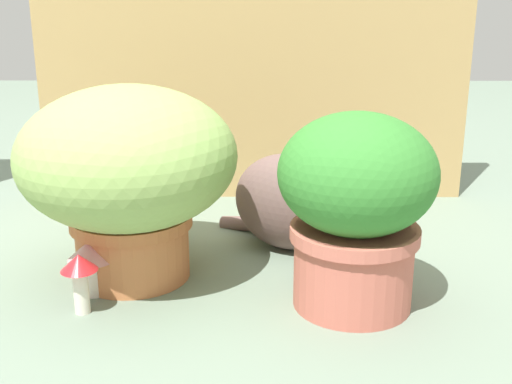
{
  "coord_description": "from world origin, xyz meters",
  "views": [
    {
      "loc": [
        0.15,
        -1.22,
        0.58
      ],
      "look_at": [
        0.14,
        0.04,
        0.18
      ],
      "focal_mm": 45.97,
      "sensor_mm": 36.0,
      "label": 1
    }
  ],
  "objects_px": {
    "grass_planter": "(128,169)",
    "leafy_planter": "(356,203)",
    "mushroom_ornament_pink": "(92,256)",
    "mushroom_ornament_red": "(80,272)",
    "cat": "(295,198)"
  },
  "relations": [
    {
      "from": "grass_planter",
      "to": "leafy_planter",
      "type": "distance_m",
      "value": 0.45
    },
    {
      "from": "mushroom_ornament_pink",
      "to": "mushroom_ornament_red",
      "type": "height_order",
      "value": "same"
    },
    {
      "from": "leafy_planter",
      "to": "mushroom_ornament_pink",
      "type": "height_order",
      "value": "leafy_planter"
    },
    {
      "from": "cat",
      "to": "mushroom_ornament_pink",
      "type": "height_order",
      "value": "cat"
    },
    {
      "from": "mushroom_ornament_pink",
      "to": "leafy_planter",
      "type": "bearing_deg",
      "value": -4.35
    },
    {
      "from": "leafy_planter",
      "to": "mushroom_ornament_pink",
      "type": "xyz_separation_m",
      "value": [
        -0.5,
        0.04,
        -0.12
      ]
    },
    {
      "from": "grass_planter",
      "to": "mushroom_ornament_red",
      "type": "height_order",
      "value": "grass_planter"
    },
    {
      "from": "grass_planter",
      "to": "leafy_planter",
      "type": "bearing_deg",
      "value": -15.97
    },
    {
      "from": "mushroom_ornament_pink",
      "to": "cat",
      "type": "bearing_deg",
      "value": 30.73
    },
    {
      "from": "leafy_planter",
      "to": "grass_planter",
      "type": "bearing_deg",
      "value": 164.03
    },
    {
      "from": "cat",
      "to": "mushroom_ornament_red",
      "type": "xyz_separation_m",
      "value": [
        -0.41,
        -0.31,
        -0.04
      ]
    },
    {
      "from": "mushroom_ornament_red",
      "to": "grass_planter",
      "type": "bearing_deg",
      "value": 67.55
    },
    {
      "from": "cat",
      "to": "leafy_planter",
      "type": "bearing_deg",
      "value": -70.93
    },
    {
      "from": "leafy_planter",
      "to": "mushroom_ornament_red",
      "type": "xyz_separation_m",
      "value": [
        -0.5,
        -0.04,
        -0.12
      ]
    },
    {
      "from": "grass_planter",
      "to": "mushroom_ornament_pink",
      "type": "distance_m",
      "value": 0.18
    }
  ]
}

